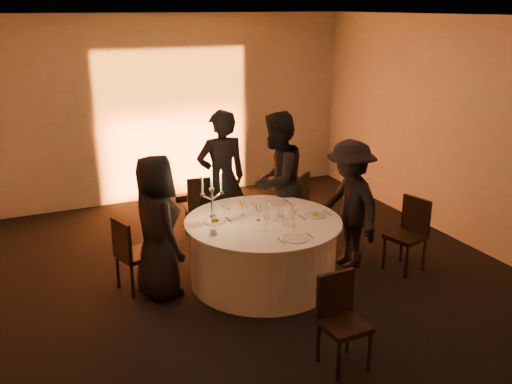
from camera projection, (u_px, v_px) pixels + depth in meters
name	position (u px, v px, depth m)	size (l,w,h in m)	color
floor	(263.00, 281.00, 6.75)	(7.00, 7.00, 0.00)	black
ceiling	(264.00, 16.00, 5.81)	(7.00, 7.00, 0.00)	silver
wall_back	(173.00, 108.00, 9.31)	(7.00, 7.00, 0.00)	#AFA9A3
wall_right	(471.00, 134.00, 7.45)	(7.00, 7.00, 0.00)	#AFA9A3
uplighter_fixture	(182.00, 198.00, 9.50)	(0.25, 0.12, 0.10)	black
banquet_table	(263.00, 251.00, 6.63)	(1.80, 1.80, 0.77)	black
chair_left	(131.00, 251.00, 6.38)	(0.48, 0.48, 0.87)	black
chair_back_left	(201.00, 204.00, 7.76)	(0.46, 0.46, 0.93)	black
chair_back_right	(297.00, 199.00, 8.10)	(0.53, 0.53, 0.85)	black
chair_right	(410.00, 230.00, 6.93)	(0.48, 0.48, 0.90)	black
chair_front	(340.00, 315.00, 5.07)	(0.39, 0.39, 0.86)	black
guest_left	(157.00, 227.00, 6.22)	(0.79, 0.51, 1.61)	black
guest_back_left	(222.00, 179.00, 7.53)	(0.67, 0.44, 1.85)	black
guest_back_right	(277.00, 181.00, 7.44)	(0.89, 0.69, 1.83)	black
guest_right	(349.00, 205.00, 6.91)	(1.04, 0.60, 1.61)	black
plate_left	(214.00, 221.00, 6.44)	(0.36, 0.25, 0.08)	white
plate_back_left	(240.00, 205.00, 6.93)	(0.36, 0.24, 0.08)	white
plate_back_right	(275.00, 203.00, 7.04)	(0.35, 0.29, 0.01)	white
plate_right	(315.00, 214.00, 6.63)	(0.36, 0.26, 0.08)	white
plate_front	(296.00, 238.00, 5.99)	(0.35, 0.29, 0.01)	white
coffee_cup	(213.00, 231.00, 6.11)	(0.11, 0.11, 0.07)	white
candelabra	(212.00, 203.00, 6.37)	(0.28, 0.13, 0.66)	silver
wine_glass_a	(294.00, 214.00, 6.31)	(0.07, 0.07, 0.19)	silver
wine_glass_b	(293.00, 208.00, 6.50)	(0.07, 0.07, 0.19)	silver
wine_glass_c	(242.00, 204.00, 6.61)	(0.07, 0.07, 0.19)	silver
wine_glass_d	(258.00, 209.00, 6.46)	(0.07, 0.07, 0.19)	silver
wine_glass_e	(225.00, 210.00, 6.44)	(0.07, 0.07, 0.19)	silver
wine_glass_f	(268.00, 207.00, 6.53)	(0.07, 0.07, 0.19)	silver
wine_glass_g	(266.00, 219.00, 6.15)	(0.07, 0.07, 0.19)	silver
tumbler_a	(286.00, 222.00, 6.32)	(0.07, 0.07, 0.09)	silver
tumbler_b	(258.00, 208.00, 6.78)	(0.07, 0.07, 0.09)	silver
tumbler_c	(281.00, 213.00, 6.61)	(0.07, 0.07, 0.09)	silver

